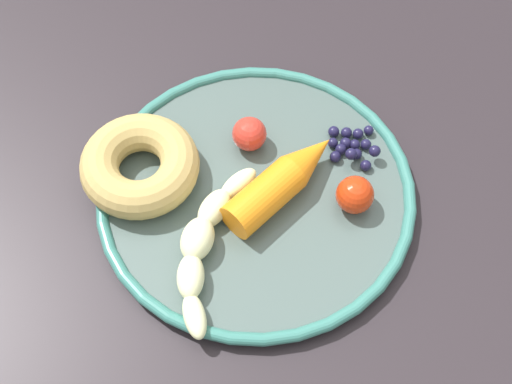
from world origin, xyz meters
name	(u,v)px	position (x,y,z in m)	size (l,w,h in m)	color
ground_plane	(258,383)	(0.00, 0.00, 0.00)	(6.00, 6.00, 0.00)	gray
dining_table	(259,227)	(0.00, 0.00, 0.61)	(0.93, 0.76, 0.71)	black
plate	(256,194)	(0.01, -0.02, 0.72)	(0.31, 0.31, 0.02)	#445553
banana	(205,242)	(0.00, -0.10, 0.74)	(0.08, 0.18, 0.03)	beige
carrot_orange	(283,180)	(0.03, -0.01, 0.74)	(0.07, 0.14, 0.04)	orange
donut	(140,165)	(-0.10, -0.06, 0.74)	(0.12, 0.12, 0.04)	tan
blueberry_pile	(352,146)	(0.07, 0.07, 0.73)	(0.06, 0.06, 0.02)	#191638
tomato_near	(355,195)	(0.10, 0.02, 0.74)	(0.04, 0.04, 0.04)	red
tomato_mid	(249,134)	(-0.03, 0.02, 0.74)	(0.03, 0.03, 0.03)	red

